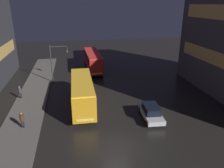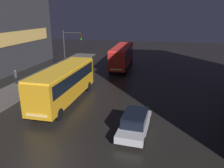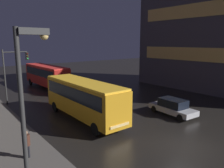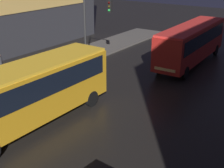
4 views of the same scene
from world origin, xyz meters
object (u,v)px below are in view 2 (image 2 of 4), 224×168
(car_taxi, at_px, (135,123))
(pedestrian_near, at_px, (16,76))
(bus_far, at_px, (122,54))
(traffic_light_main, at_px, (70,46))
(bus_near, at_px, (64,81))

(car_taxi, height_order, pedestrian_near, pedestrian_near)
(bus_far, xyz_separation_m, pedestrian_near, (-10.81, -11.63, -0.94))
(pedestrian_near, bearing_deg, bus_far, -16.86)
(bus_far, height_order, car_taxi, bus_far)
(car_taxi, relative_size, traffic_light_main, 0.77)
(car_taxi, distance_m, traffic_light_main, 17.59)
(bus_far, xyz_separation_m, traffic_light_main, (-6.10, -5.83, 1.98))
(pedestrian_near, bearing_deg, car_taxi, -91.72)
(pedestrian_near, bearing_deg, traffic_light_main, -13.06)
(pedestrian_near, relative_size, traffic_light_main, 0.28)
(car_taxi, distance_m, pedestrian_near, 17.13)
(pedestrian_near, height_order, traffic_light_main, traffic_light_main)
(bus_near, relative_size, bus_far, 0.94)
(bus_far, relative_size, traffic_light_main, 1.78)
(pedestrian_near, distance_m, traffic_light_main, 8.02)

